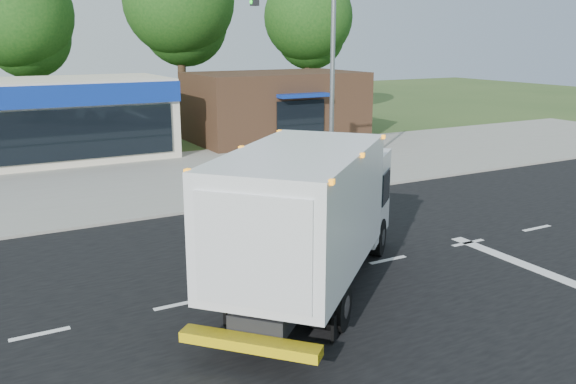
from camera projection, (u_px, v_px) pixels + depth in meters
name	position (u px, v px, depth m)	size (l,w,h in m)	color
ground	(388.00, 260.00, 16.78)	(120.00, 120.00, 0.00)	#385123
road_asphalt	(388.00, 260.00, 16.78)	(60.00, 14.00, 0.02)	black
sidewalk	(257.00, 194.00, 23.73)	(60.00, 2.40, 0.12)	gray
parking_apron	(203.00, 168.00, 28.67)	(60.00, 9.00, 0.02)	gray
lane_markings	(460.00, 267.00, 16.26)	(55.20, 7.00, 0.01)	silver
ems_box_truck	(311.00, 208.00, 14.18)	(7.75, 7.44, 3.64)	black
emergency_worker	(337.00, 260.00, 14.17)	(0.79, 0.72, 1.92)	tan
brown_storefront	(276.00, 106.00, 36.53)	(10.00, 6.70, 4.00)	#382316
traffic_signal_pole	(318.00, 66.00, 23.13)	(3.51, 0.25, 8.00)	gray
background_trees	(105.00, 15.00, 38.50)	(36.77, 7.39, 12.10)	#332114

